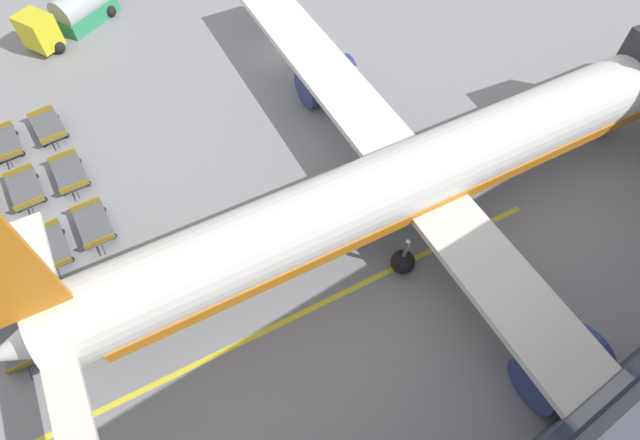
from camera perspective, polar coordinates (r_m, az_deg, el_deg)
ground_plane at (r=40.44m, az=-4.45°, el=18.65°), size 500.00×500.00×0.00m
airplane at (r=27.78m, az=13.15°, el=5.72°), size 44.30×46.74×13.83m
fuel_tanker_primary at (r=46.35m, az=-26.36°, el=20.46°), size 5.57×8.00×2.98m
baggage_dolly_row_near_col_c at (r=31.84m, az=-32.69°, el=-4.82°), size 3.74×1.81×0.92m
baggage_dolly_row_near_col_d at (r=29.10m, az=-30.97°, el=-11.74°), size 3.77×1.91×0.92m
baggage_dolly_row_mid_a_col_a at (r=38.16m, az=-32.35°, el=7.34°), size 3.77×1.90×0.92m
baggage_dolly_row_mid_a_col_b at (r=34.75m, az=-30.64°, el=3.03°), size 3.77×1.88×0.92m
baggage_dolly_row_mid_a_col_c at (r=31.28m, az=-28.40°, el=-2.85°), size 3.78×1.93×0.92m
baggage_dolly_row_mid_a_col_d at (r=28.46m, az=-25.99°, el=-9.72°), size 3.77×1.90×0.92m
baggage_dolly_row_mid_b_col_a at (r=37.93m, az=-28.61°, el=9.31°), size 3.75×1.83×0.92m
baggage_dolly_row_mid_b_col_b at (r=34.35m, az=-26.71°, el=4.79°), size 3.78×1.91×0.92m
baggage_dolly_row_mid_b_col_c at (r=31.16m, az=-24.43°, el=-0.53°), size 3.79×1.94×0.92m
baggage_dolly_row_mid_b_col_d at (r=28.21m, az=-21.53°, el=-7.43°), size 3.76×1.86×0.92m
stand_guidance_stripe at (r=26.23m, az=-2.38°, el=-10.73°), size 3.38×29.08×0.01m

